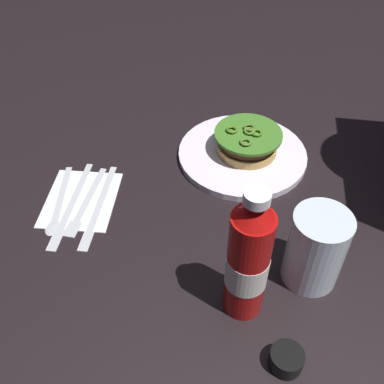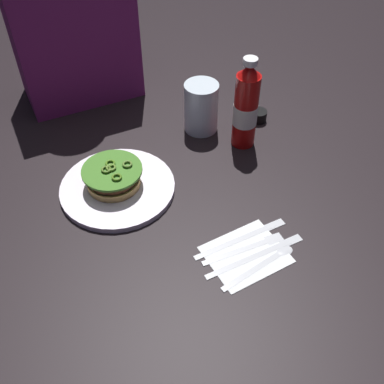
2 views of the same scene
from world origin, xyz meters
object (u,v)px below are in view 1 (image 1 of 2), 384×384
condiment_cup (286,359)px  napkin (81,199)px  dinner_plate (242,155)px  water_glass (316,249)px  ketchup_bottle (248,261)px  spoon_utensil (57,208)px  butter_knife (69,208)px  steak_knife (97,210)px  burger_sandwich (247,142)px  fork_utensil (84,205)px

condiment_cup → napkin: size_ratio=0.30×
dinner_plate → water_glass: (0.28, 0.13, 0.06)m
ketchup_bottle → condiment_cup: ketchup_bottle is taller
spoon_utensil → butter_knife: (-0.00, 0.02, 0.00)m
dinner_plate → steak_knife: 0.32m
steak_knife → ketchup_bottle: bearing=61.2°
butter_knife → ketchup_bottle: bearing=65.7°
ketchup_bottle → spoon_utensil: size_ratio=1.33×
burger_sandwich → ketchup_bottle: bearing=2.9°
ketchup_bottle → water_glass: bearing=124.6°
napkin → steak_knife: bearing=58.2°
napkin → spoon_utensil: (0.03, -0.03, 0.00)m
fork_utensil → steak_knife: same height
butter_knife → steak_knife: bearing=94.4°
burger_sandwich → condiment_cup: size_ratio=2.91×
fork_utensil → butter_knife: bearing=-66.2°
water_glass → napkin: (-0.11, -0.42, -0.06)m
water_glass → condiment_cup: water_glass is taller
burger_sandwich → spoon_utensil: (0.21, -0.33, -0.03)m
fork_utensil → ketchup_bottle: bearing=62.4°
condiment_cup → napkin: condiment_cup is taller
ketchup_bottle → water_glass: (-0.07, 0.10, -0.04)m
condiment_cup → butter_knife: (-0.23, -0.39, -0.01)m
napkin → spoon_utensil: spoon_utensil is taller
burger_sandwich → condiment_cup: (0.44, 0.08, -0.02)m
burger_sandwich → water_glass: 0.31m
condiment_cup → fork_utensil: condiment_cup is taller
steak_knife → butter_knife: bearing=-85.6°
spoon_utensil → water_glass: bearing=80.4°
steak_knife → napkin: bearing=-121.8°
steak_knife → condiment_cup: bearing=55.1°
ketchup_bottle → spoon_utensil: bearing=-112.7°
dinner_plate → burger_sandwich: 0.03m
butter_knife → fork_utensil: bearing=113.8°
dinner_plate → burger_sandwich: burger_sandwich is taller
water_glass → butter_knife: 0.44m
burger_sandwich → water_glass: bearing=22.8°
ketchup_bottle → butter_knife: size_ratio=1.05×
spoon_utensil → fork_utensil: size_ratio=0.98×
napkin → dinner_plate: bearing=120.5°
napkin → fork_utensil: 0.02m
condiment_cup → burger_sandwich: bearing=-169.2°
spoon_utensil → condiment_cup: bearing=60.8°
condiment_cup → fork_utensil: (-0.24, -0.37, -0.01)m
dinner_plate → condiment_cup: size_ratio=5.62×
spoon_utensil → burger_sandwich: bearing=121.9°
fork_utensil → steak_knife: bearing=76.2°
ketchup_bottle → steak_knife: ketchup_bottle is taller
napkin → steak_knife: (0.02, 0.04, 0.00)m
ketchup_bottle → condiment_cup: bearing=37.2°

